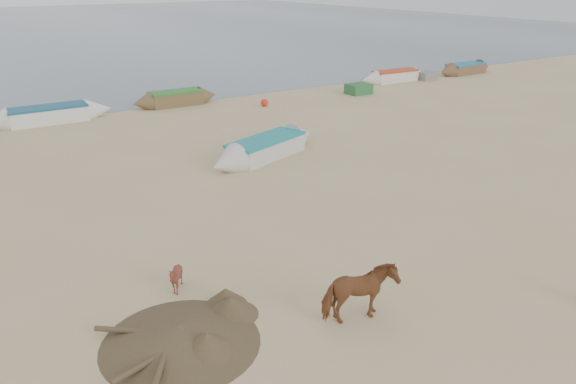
# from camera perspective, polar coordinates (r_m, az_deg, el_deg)

# --- Properties ---
(ground) EXTENTS (140.00, 140.00, 0.00)m
(ground) POSITION_cam_1_polar(r_m,az_deg,el_deg) (15.03, 8.34, -8.25)
(ground) COLOR tan
(ground) RESTS_ON ground
(cow_adult) EXTENTS (1.79, 1.10, 1.41)m
(cow_adult) POSITION_cam_1_polar(r_m,az_deg,el_deg) (12.81, 7.26, -10.18)
(cow_adult) COLOR brown
(cow_adult) RESTS_ON ground
(calf_front) EXTENTS (0.85, 0.80, 0.80)m
(calf_front) POSITION_cam_1_polar(r_m,az_deg,el_deg) (14.18, -11.33, -8.55)
(calf_front) COLOR brown
(calf_front) RESTS_ON ground
(near_canoe) EXTENTS (6.53, 3.49, 0.84)m
(near_canoe) POSITION_cam_1_polar(r_m,az_deg,el_deg) (24.04, -2.23, 4.55)
(near_canoe) COLOR silver
(near_canoe) RESTS_ON ground
(debris_pile) EXTENTS (4.44, 4.44, 0.47)m
(debris_pile) POSITION_cam_1_polar(r_m,az_deg,el_deg) (12.47, -10.92, -13.98)
(debris_pile) COLOR brown
(debris_pile) RESTS_ON ground
(waterline_canoes) EXTENTS (56.51, 3.63, 0.89)m
(waterline_canoes) POSITION_cam_1_polar(r_m,az_deg,el_deg) (32.19, -18.52, 7.80)
(waterline_canoes) COLOR brown
(waterline_canoes) RESTS_ON ground
(beach_clutter) EXTENTS (44.39, 4.19, 0.64)m
(beach_clutter) POSITION_cam_1_polar(r_m,az_deg,el_deg) (33.14, -7.51, 8.85)
(beach_clutter) COLOR #285A2D
(beach_clutter) RESTS_ON ground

